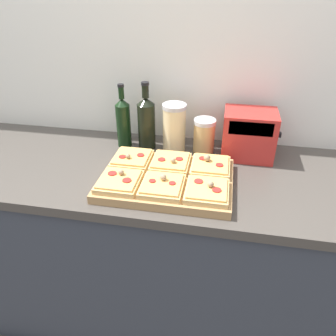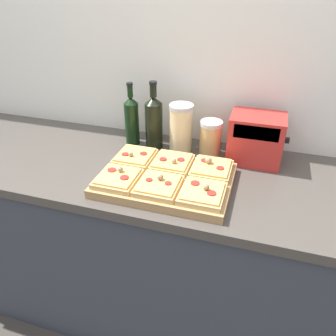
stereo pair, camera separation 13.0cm
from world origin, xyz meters
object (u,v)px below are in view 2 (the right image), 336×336
Objects in this scene: cutting_board at (166,180)px; grain_jar_short at (210,138)px; olive_oil_bottle at (132,120)px; toaster_oven at (256,139)px; wine_bottle at (154,121)px; grain_jar_tall at (181,128)px.

cutting_board is 3.18× the size of grain_jar_short.
olive_oil_bottle is 0.38m from grain_jar_short.
olive_oil_bottle is 1.86× the size of grain_jar_short.
olive_oil_bottle is at bearing 131.53° from cutting_board.
grain_jar_short is 0.20m from toaster_oven.
grain_jar_short is (0.27, -0.00, -0.05)m from wine_bottle.
toaster_oven is at bearing -0.14° from grain_jar_tall.
grain_jar_tall is (-0.02, 0.29, 0.09)m from cutting_board.
olive_oil_bottle is at bearing 180.00° from grain_jar_tall.
olive_oil_bottle is at bearing 179.92° from toaster_oven.
grain_jar_short is (0.12, 0.29, 0.06)m from cutting_board.
olive_oil_bottle reaches higher than grain_jar_tall.
toaster_oven is at bearing -0.10° from wine_bottle.
grain_jar_tall is 0.33m from toaster_oven.
olive_oil_bottle is at bearing 180.00° from wine_bottle.
grain_jar_tall reaches higher than toaster_oven.
wine_bottle is at bearing 180.00° from grain_jar_short.
wine_bottle is at bearing 0.00° from olive_oil_bottle.
grain_jar_short is 0.64× the size of toaster_oven.
wine_bottle is 1.95× the size of grain_jar_short.
olive_oil_bottle is 0.57m from toaster_oven.
wine_bottle is 0.13m from grain_jar_tall.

